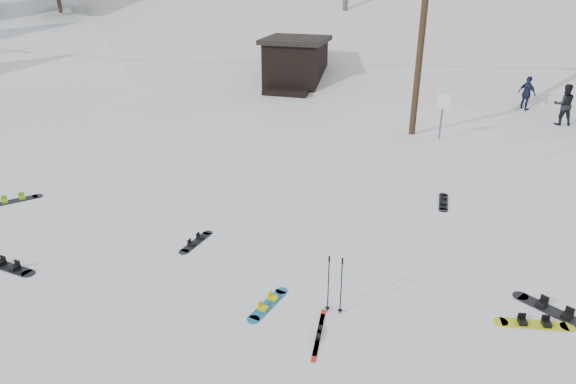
# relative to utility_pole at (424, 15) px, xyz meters

# --- Properties ---
(ground) EXTENTS (200.00, 200.00, 0.00)m
(ground) POSITION_rel_utility_pole_xyz_m (-2.00, -14.00, -4.68)
(ground) COLOR white
(ground) RESTS_ON ground
(ski_slope) EXTENTS (60.00, 85.24, 65.97)m
(ski_slope) POSITION_rel_utility_pole_xyz_m (-2.00, 41.00, -16.68)
(ski_slope) COLOR silver
(ski_slope) RESTS_ON ground
(ridge_left) EXTENTS (47.54, 95.03, 58.38)m
(ridge_left) POSITION_rel_utility_pole_xyz_m (-38.00, 34.00, -15.68)
(ridge_left) COLOR white
(ridge_left) RESTS_ON ground
(treeline_left) EXTENTS (20.00, 64.00, 10.00)m
(treeline_left) POSITION_rel_utility_pole_xyz_m (-36.00, 26.00, -4.68)
(treeline_left) COLOR black
(treeline_left) RESTS_ON ground
(treeline_crest) EXTENTS (50.00, 6.00, 10.00)m
(treeline_crest) POSITION_rel_utility_pole_xyz_m (-2.00, 72.00, -4.68)
(treeline_crest) COLOR black
(treeline_crest) RESTS_ON ski_slope
(utility_pole) EXTENTS (2.00, 0.26, 9.00)m
(utility_pole) POSITION_rel_utility_pole_xyz_m (0.00, 0.00, 0.00)
(utility_pole) COLOR #3A2819
(utility_pole) RESTS_ON ground
(trail_sign) EXTENTS (0.50, 0.09, 1.85)m
(trail_sign) POSITION_rel_utility_pole_xyz_m (1.10, -0.42, -3.41)
(trail_sign) COLOR #595B60
(trail_sign) RESTS_ON ground
(lift_hut) EXTENTS (3.40, 4.10, 2.75)m
(lift_hut) POSITION_rel_utility_pole_xyz_m (-7.00, 6.94, -3.32)
(lift_hut) COLOR black
(lift_hut) RESTS_ON ground
(hero_snowboard) EXTENTS (0.51, 1.34, 0.10)m
(hero_snowboard) POSITION_rel_utility_pole_xyz_m (-1.98, -12.79, -4.66)
(hero_snowboard) COLOR #186A9D
(hero_snowboard) RESTS_ON ground
(hero_skis) EXTENTS (0.24, 1.52, 0.08)m
(hero_skis) POSITION_rel_utility_pole_xyz_m (-0.76, -13.39, -4.66)
(hero_skis) COLOR #B51412
(hero_skis) RESTS_ON ground
(ski_poles) EXTENTS (0.35, 0.09, 1.27)m
(ski_poles) POSITION_rel_utility_pole_xyz_m (-0.64, -12.61, -4.03)
(ski_poles) COLOR black
(ski_poles) RESTS_ON ground
(board_scatter_a) EXTENTS (1.60, 0.48, 0.11)m
(board_scatter_a) POSITION_rel_utility_pole_xyz_m (-8.22, -13.15, -4.65)
(board_scatter_a) COLOR black
(board_scatter_a) RESTS_ON ground
(board_scatter_b) EXTENTS (0.40, 1.30, 0.09)m
(board_scatter_b) POSITION_rel_utility_pole_xyz_m (-4.56, -10.84, -4.66)
(board_scatter_b) COLOR black
(board_scatter_b) RESTS_ON ground
(board_scatter_c) EXTENTS (1.14, 1.28, 0.11)m
(board_scatter_c) POSITION_rel_utility_pole_xyz_m (-10.83, -10.15, -4.65)
(board_scatter_c) COLOR black
(board_scatter_c) RESTS_ON ground
(board_scatter_d) EXTENTS (1.49, 1.09, 0.12)m
(board_scatter_d) POSITION_rel_utility_pole_xyz_m (3.64, -11.37, -4.65)
(board_scatter_d) COLOR black
(board_scatter_d) RESTS_ON ground
(board_scatter_e) EXTENTS (1.51, 0.48, 0.11)m
(board_scatter_e) POSITION_rel_utility_pole_xyz_m (3.20, -11.91, -4.65)
(board_scatter_e) COLOR yellow
(board_scatter_e) RESTS_ON ground
(board_scatter_f) EXTENTS (0.27, 1.37, 0.10)m
(board_scatter_f) POSITION_rel_utility_pole_xyz_m (1.39, -6.59, -4.66)
(board_scatter_f) COLOR black
(board_scatter_f) RESTS_ON ground
(skier_dark) EXTENTS (0.96, 0.81, 1.78)m
(skier_dark) POSITION_rel_utility_pole_xyz_m (6.13, 3.22, -3.79)
(skier_dark) COLOR black
(skier_dark) RESTS_ON ground
(skier_navy) EXTENTS (0.94, 0.97, 1.63)m
(skier_navy) POSITION_rel_utility_pole_xyz_m (4.90, 5.30, -3.86)
(skier_navy) COLOR #171D3A
(skier_navy) RESTS_ON ground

